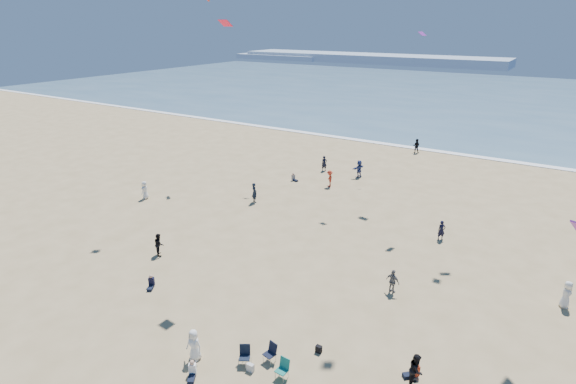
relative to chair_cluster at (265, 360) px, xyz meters
The scene contains 11 objects.
ground 5.04m from the chair_cluster, 163.42° to the right, with size 220.00×220.00×0.00m, color tan.
ocean 93.69m from the chair_cluster, 92.94° to the left, with size 220.00×100.00×0.06m, color #476B84.
surf_line 43.84m from the chair_cluster, 96.30° to the left, with size 220.00×1.20×0.08m, color white.
headland_far 180.60m from the chair_cluster, 111.03° to the left, with size 110.00×20.00×3.20m, color #7A8EA8.
headland_near 194.27m from the chair_cluster, 122.65° to the left, with size 40.00×14.00×2.00m, color #7A8EA8.
standing_flyers 15.43m from the chair_cluster, 103.14° to the left, with size 34.87×48.28×1.87m.
seated_group 5.68m from the chair_cluster, 135.31° to the left, with size 20.36×32.39×0.84m.
chair_cluster is the anchor object (origin of this frame).
white_tote 0.78m from the chair_cluster, 133.15° to the right, with size 0.35×0.20×0.40m, color silver.
black_backpack 2.88m from the chair_cluster, 54.86° to the left, with size 0.30×0.22×0.38m, color black.
kites_aloft 19.95m from the chair_cluster, 62.25° to the left, with size 41.05×42.60×29.25m.
Camera 1 is at (14.84, -12.55, 15.56)m, focal length 28.00 mm.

